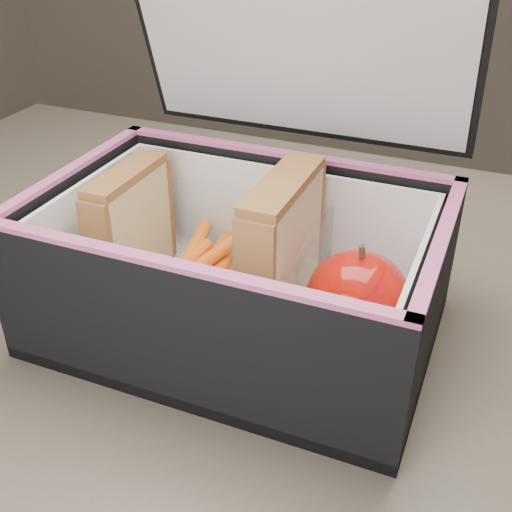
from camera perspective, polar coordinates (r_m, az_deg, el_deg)
The scene contains 8 objects.
kitchen_table at distance 0.56m, azimuth 6.30°, elevation -15.88°, with size 1.20×0.80×0.75m.
lunch_bag at distance 0.48m, azimuth -1.35°, elevation -0.14°, with size 0.29×0.25×0.29m.
plastic_tub at distance 0.51m, azimuth -4.66°, elevation -0.33°, with size 0.17×0.12×0.07m, color white, non-canonical shape.
sandwich_left at distance 0.53m, azimuth -11.05°, elevation 2.60°, with size 0.02×0.09×0.10m.
sandwich_right at distance 0.47m, azimuth 2.30°, elevation 0.51°, with size 0.03×0.10×0.11m.
carrot_sticks at distance 0.51m, azimuth -4.57°, elevation -2.24°, with size 0.06×0.15×0.03m.
paper_napkin at distance 0.49m, azimuth 8.75°, elevation -6.98°, with size 0.08×0.08×0.01m, color white.
red_apple at distance 0.46m, azimuth 9.01°, elevation -3.75°, with size 0.10×0.10×0.08m.
Camera 1 is at (0.09, -0.37, 1.07)m, focal length 45.00 mm.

